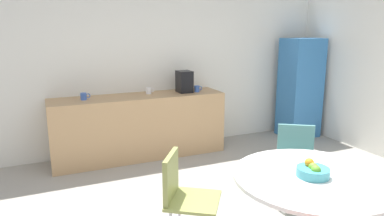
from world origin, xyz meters
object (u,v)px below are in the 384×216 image
(chair_teal, at_px, (296,155))
(mug_white, at_px, (197,89))
(round_table, at_px, (311,190))
(fruit_bowl, at_px, (313,171))
(locker_cabinet, at_px, (300,88))
(mug_red, at_px, (149,91))
(coffee_maker, at_px, (184,82))
(chair_olive, at_px, (182,190))
(mug_green, at_px, (84,96))

(chair_teal, height_order, mug_white, mug_white)
(round_table, distance_m, fruit_bowl, 0.17)
(locker_cabinet, xyz_separation_m, fruit_bowl, (-2.23, -2.77, -0.05))
(round_table, xyz_separation_m, mug_red, (-0.41, 2.93, 0.33))
(round_table, bearing_deg, coffee_maker, 87.66)
(mug_red, height_order, coffee_maker, coffee_maker)
(round_table, relative_size, chair_olive, 1.45)
(chair_teal, xyz_separation_m, chair_olive, (-1.41, -0.28, 0.00))
(round_table, xyz_separation_m, mug_white, (0.30, 2.80, 0.33))
(locker_cabinet, xyz_separation_m, round_table, (-2.22, -2.75, -0.22))
(round_table, height_order, coffee_maker, coffee_maker)
(mug_white, bearing_deg, mug_red, 169.77)
(chair_teal, height_order, coffee_maker, coffee_maker)
(locker_cabinet, xyz_separation_m, mug_white, (-1.91, 0.05, 0.11))
(locker_cabinet, xyz_separation_m, chair_teal, (-1.65, -1.90, -0.32))
(mug_green, distance_m, coffee_maker, 1.45)
(fruit_bowl, bearing_deg, chair_olive, 144.69)
(chair_teal, bearing_deg, fruit_bowl, -123.82)
(fruit_bowl, height_order, mug_red, mug_red)
(mug_white, bearing_deg, locker_cabinet, -1.53)
(coffee_maker, bearing_deg, chair_teal, -77.41)
(round_table, bearing_deg, mug_green, 115.03)
(locker_cabinet, bearing_deg, chair_teal, -130.95)
(chair_olive, bearing_deg, mug_green, 102.12)
(chair_teal, relative_size, mug_white, 6.43)
(coffee_maker, bearing_deg, round_table, -92.34)
(coffee_maker, bearing_deg, locker_cabinet, -2.73)
(mug_white, relative_size, mug_green, 1.00)
(round_table, relative_size, coffee_maker, 3.76)
(chair_teal, bearing_deg, mug_red, 115.09)
(chair_olive, xyz_separation_m, mug_green, (-0.49, 2.28, 0.43))
(chair_teal, distance_m, coffee_maker, 2.12)
(mug_white, distance_m, mug_red, 0.72)
(chair_olive, height_order, mug_green, mug_green)
(locker_cabinet, relative_size, mug_green, 13.00)
(locker_cabinet, xyz_separation_m, mug_red, (-2.63, 0.18, 0.11))
(locker_cabinet, xyz_separation_m, coffee_maker, (-2.10, 0.10, 0.22))
(locker_cabinet, height_order, round_table, locker_cabinet)
(chair_teal, height_order, mug_red, mug_red)
(round_table, height_order, mug_red, mug_red)
(locker_cabinet, height_order, chair_olive, locker_cabinet)
(mug_red, distance_m, coffee_maker, 0.55)
(chair_olive, bearing_deg, fruit_bowl, -35.31)
(mug_green, bearing_deg, chair_teal, -46.59)
(locker_cabinet, bearing_deg, mug_white, 178.47)
(mug_white, bearing_deg, mug_green, 178.25)
(fruit_bowl, bearing_deg, mug_green, 114.70)
(mug_green, bearing_deg, mug_white, -1.75)
(coffee_maker, bearing_deg, mug_red, 171.40)
(locker_cabinet, distance_m, coffee_maker, 2.11)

